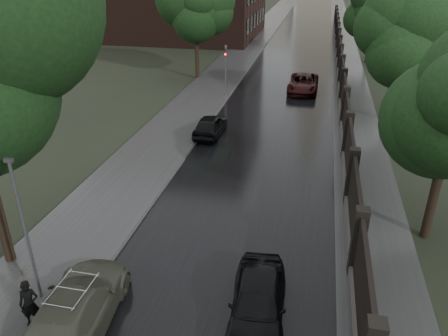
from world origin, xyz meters
TOP-DOWN VIEW (x-y plane):
  - fence_right at (4.60, 32.01)m, footprint 0.45×75.72m
  - tree_left_far at (-8.00, 30.00)m, footprint 4.25×4.25m
  - tree_right_b at (7.50, 22.00)m, footprint 4.08×4.08m
  - tree_right_c at (7.50, 40.00)m, footprint 4.08×4.08m
  - lamp_post at (-5.40, 1.50)m, footprint 0.25×0.12m
  - traffic_light at (-4.30, 24.99)m, footprint 0.16×0.32m
  - volga_sedan at (-3.60, 0.66)m, footprint 2.67×5.36m
  - hatchback_left at (-3.51, 16.78)m, footprint 1.63×3.83m
  - car_right_near at (1.60, 2.18)m, footprint 1.98×4.29m
  - car_right_far at (1.60, 27.72)m, footprint 2.40×5.03m
  - pedestrian_umbrella at (-4.92, 0.42)m, footprint 1.18×1.19m

SIDE VIEW (x-z plane):
  - hatchback_left at x=-3.51m, z-range 0.00..1.29m
  - car_right_far at x=1.60m, z-range 0.00..1.39m
  - car_right_near at x=1.60m, z-range 0.00..1.42m
  - volga_sedan at x=-3.60m, z-range 0.00..1.49m
  - fence_right at x=4.60m, z-range -0.34..2.36m
  - pedestrian_umbrella at x=-4.92m, z-range 0.56..3.01m
  - traffic_light at x=-4.30m, z-range 0.40..4.40m
  - lamp_post at x=-5.40m, z-range 0.12..5.23m
  - tree_right_b at x=7.50m, z-range 1.44..8.46m
  - tree_right_c at x=7.50m, z-range 1.44..8.46m
  - tree_left_far at x=-8.00m, z-range 1.55..8.94m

